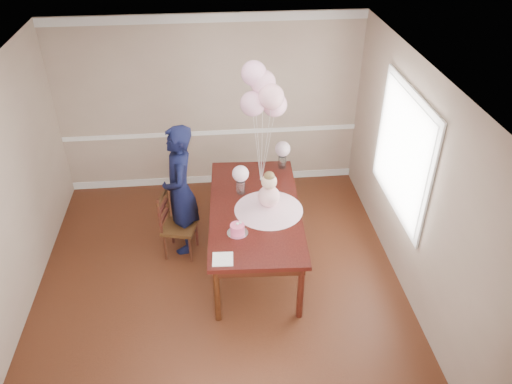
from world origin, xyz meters
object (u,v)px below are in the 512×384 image
birthday_cake (237,229)px  woman (180,191)px  dining_table_top (255,209)px  dining_chair_seat (180,227)px

birthday_cake → woman: woman is taller
dining_table_top → dining_chair_seat: bearing=169.5°
dining_chair_seat → birthday_cake: bearing=-31.4°
birthday_cake → dining_chair_seat: birthday_cake is taller
birthday_cake → dining_chair_seat: (-0.72, 0.72, -0.48)m
dining_table_top → dining_chair_seat: 1.06m
birthday_cake → woman: 1.09m
dining_chair_seat → woman: 0.50m
birthday_cake → dining_table_top: bearing=63.0°
dining_chair_seat → woman: woman is taller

